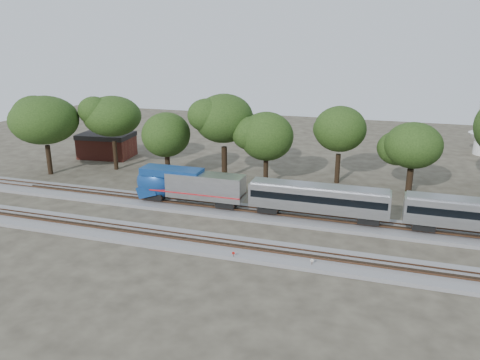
# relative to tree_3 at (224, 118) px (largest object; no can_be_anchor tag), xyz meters

# --- Properties ---
(ground) EXTENTS (160.00, 160.00, 0.00)m
(ground) POSITION_rel_tree_3_xyz_m (8.79, -19.01, -9.34)
(ground) COLOR #383328
(ground) RESTS_ON ground
(track_far) EXTENTS (160.00, 5.00, 0.73)m
(track_far) POSITION_rel_tree_3_xyz_m (8.79, -13.01, -9.13)
(track_far) COLOR slate
(track_far) RESTS_ON ground
(track_near) EXTENTS (160.00, 5.00, 0.73)m
(track_near) POSITION_rel_tree_3_xyz_m (8.79, -23.01, -9.13)
(track_near) COLOR slate
(track_near) RESTS_ON ground
(switch_stand_red) EXTENTS (0.30, 0.08, 0.93)m
(switch_stand_red) POSITION_rel_tree_3_xyz_m (9.94, -25.37, -8.75)
(switch_stand_red) COLOR #512D19
(switch_stand_red) RESTS_ON ground
(switch_stand_white) EXTENTS (0.31, 0.06, 0.99)m
(switch_stand_white) POSITION_rel_tree_3_xyz_m (17.51, -24.68, -8.71)
(switch_stand_white) COLOR #512D19
(switch_stand_white) RESTS_ON ground
(switch_lever) EXTENTS (0.55, 0.40, 0.30)m
(switch_lever) POSITION_rel_tree_3_xyz_m (17.27, -24.16, -9.19)
(switch_lever) COLOR #512D19
(switch_lever) RESTS_ON ground
(brick_building) EXTENTS (9.66, 7.27, 4.35)m
(brick_building) POSITION_rel_tree_3_xyz_m (-24.78, 6.45, -7.15)
(brick_building) COLOR maroon
(brick_building) RESTS_ON ground
(tree_0) EXTENTS (8.76, 8.76, 12.35)m
(tree_0) POSITION_rel_tree_3_xyz_m (-27.26, -5.84, -0.74)
(tree_0) COLOR black
(tree_0) RESTS_ON ground
(tree_1) EXTENTS (8.91, 8.91, 12.56)m
(tree_1) POSITION_rel_tree_3_xyz_m (-18.78, -0.31, -0.59)
(tree_1) COLOR black
(tree_1) RESTS_ON ground
(tree_2) EXTENTS (6.98, 6.98, 9.84)m
(tree_2) POSITION_rel_tree_3_xyz_m (-8.31, -2.48, -2.49)
(tree_2) COLOR black
(tree_2) RESTS_ON ground
(tree_3) EXTENTS (9.51, 9.51, 13.40)m
(tree_3) POSITION_rel_tree_3_xyz_m (0.00, 0.00, 0.00)
(tree_3) COLOR black
(tree_3) RESTS_ON ground
(tree_4) EXTENTS (7.41, 7.41, 10.45)m
(tree_4) POSITION_rel_tree_3_xyz_m (6.77, -1.03, -2.07)
(tree_4) COLOR black
(tree_4) RESTS_ON ground
(tree_5) EXTENTS (8.26, 8.26, 11.65)m
(tree_5) POSITION_rel_tree_3_xyz_m (16.60, 3.36, -1.23)
(tree_5) COLOR black
(tree_5) RESTS_ON ground
(tree_6) EXTENTS (7.22, 7.22, 10.18)m
(tree_6) POSITION_rel_tree_3_xyz_m (26.62, 0.20, -2.26)
(tree_6) COLOR black
(tree_6) RESTS_ON ground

